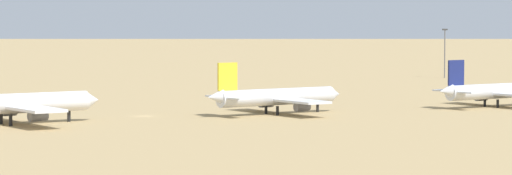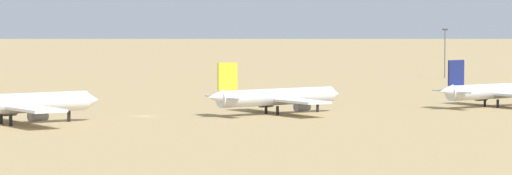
{
  "view_description": "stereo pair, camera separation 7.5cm",
  "coord_description": "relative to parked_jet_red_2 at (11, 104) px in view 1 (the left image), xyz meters",
  "views": [
    {
      "loc": [
        -94.29,
        -236.17,
        21.09
      ],
      "look_at": [
        19.39,
        -12.5,
        6.0
      ],
      "focal_mm": 87.6,
      "sensor_mm": 36.0,
      "label": 1
    },
    {
      "loc": [
        -94.22,
        -236.2,
        21.09
      ],
      "look_at": [
        19.39,
        -12.5,
        6.0
      ],
      "focal_mm": 87.6,
      "sensor_mm": 36.0,
      "label": 2
    }
  ],
  "objects": [
    {
      "name": "ground",
      "position": [
        29.5,
        7.0,
        -3.96
      ],
      "size": [
        4000.0,
        4000.0,
        0.0
      ],
      "primitive_type": "plane",
      "color": "tan"
    },
    {
      "name": "parked_jet_navy_4",
      "position": [
        108.58,
        -5.64,
        -0.43
      ],
      "size": [
        32.59,
        27.59,
        10.76
      ],
      "rotation": [
        0.0,
        0.0,
        0.11
      ],
      "color": "silver",
      "rests_on": "ground"
    },
    {
      "name": "parked_jet_red_2",
      "position": [
        0.0,
        0.0,
        0.0
      ],
      "size": [
        36.54,
        30.98,
        12.07
      ],
      "rotation": [
        0.0,
        0.0,
        0.12
      ],
      "color": "white",
      "rests_on": "ground"
    },
    {
      "name": "light_pole_west",
      "position": [
        171.68,
        101.64,
        5.2
      ],
      "size": [
        1.8,
        0.5,
        15.89
      ],
      "color": "#59595E",
      "rests_on": "ground"
    },
    {
      "name": "parked_jet_yellow_3",
      "position": [
        55.57,
        -1.28,
        -0.35
      ],
      "size": [
        33.36,
        28.27,
        11.02
      ],
      "rotation": [
        0.0,
        0.0,
        0.12
      ],
      "color": "silver",
      "rests_on": "ground"
    }
  ]
}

